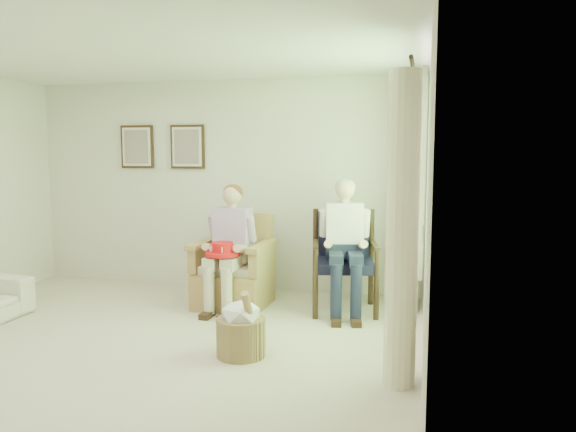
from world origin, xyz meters
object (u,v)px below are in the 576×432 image
object	(u,v)px
person_wicker	(230,239)
person_dark	(344,236)
wicker_armchair	(234,277)
red_hat	(223,251)
wood_armchair	(346,257)
hatbox	(241,328)

from	to	relation	value
person_wicker	person_dark	size ratio (longest dim) A/B	0.95
wicker_armchair	person_dark	xyz separation A→B (m)	(1.24, -0.03, 0.52)
person_dark	person_wicker	bearing A→B (deg)	173.61
red_hat	wicker_armchair	bearing A→B (deg)	88.35
person_wicker	person_dark	world-z (taller)	person_dark
wood_armchair	person_dark	size ratio (longest dim) A/B	0.75
wood_armchair	person_dark	world-z (taller)	person_dark
wicker_armchair	person_wicker	size ratio (longest dim) A/B	0.76
wicker_armchair	hatbox	distance (m)	1.60
person_dark	red_hat	distance (m)	1.29
wicker_armchair	red_hat	size ratio (longest dim) A/B	2.69
wicker_armchair	wood_armchair	xyz separation A→B (m)	(1.24, 0.14, 0.26)
wood_armchair	person_dark	distance (m)	0.31
hatbox	red_hat	bearing A→B (deg)	117.17
red_hat	hatbox	xyz separation A→B (m)	(0.59, -1.15, -0.44)
wicker_armchair	hatbox	world-z (taller)	wicker_armchair
person_wicker	hatbox	distance (m)	1.57
red_hat	person_dark	bearing A→B (deg)	13.86
hatbox	person_dark	bearing A→B (deg)	65.61
hatbox	person_wicker	bearing A→B (deg)	113.15
wicker_armchair	person_dark	world-z (taller)	person_dark
wood_armchair	wicker_armchair	bearing A→B (deg)	175.44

